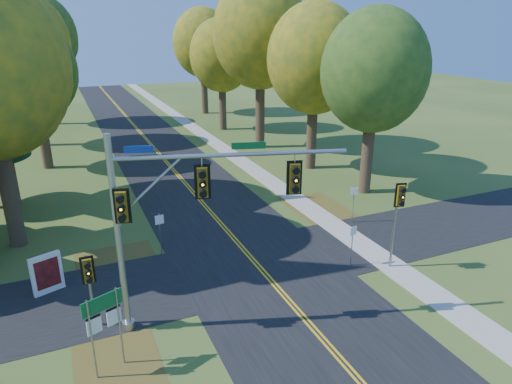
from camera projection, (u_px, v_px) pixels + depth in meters
name	position (u px, v px, depth m)	size (l,w,h in m)	color
ground	(273.00, 283.00, 21.51)	(160.00, 160.00, 0.00)	#324D1B
road_main	(273.00, 283.00, 21.51)	(8.00, 160.00, 0.02)	black
road_cross	(256.00, 264.00, 23.23)	(60.00, 6.00, 0.02)	black
centerline_left	(271.00, 283.00, 21.46)	(0.10, 160.00, 0.01)	gold
centerline_right	(275.00, 283.00, 21.54)	(0.10, 160.00, 0.01)	gold
sidewalk_east	(380.00, 258.00, 23.82)	(1.60, 160.00, 0.06)	#9E998E
leaf_patch_w_near	(120.00, 272.00, 22.52)	(4.00, 6.00, 0.00)	brown
leaf_patch_e	(329.00, 215.00, 29.22)	(3.50, 8.00, 0.00)	brown
leaf_patch_w_far	(119.00, 370.00, 16.12)	(3.00, 5.00, 0.00)	brown
tree_e_a	(374.00, 72.00, 30.44)	(7.20, 7.20, 12.73)	#38281C
tree_e_b	(315.00, 59.00, 35.95)	(7.60, 7.60, 13.33)	#38281C
tree_w_c	(34.00, 72.00, 36.25)	(6.80, 6.80, 11.91)	#38281C
tree_e_c	(261.00, 34.00, 41.91)	(8.80, 8.80, 15.79)	#38281C
tree_w_d	(26.00, 44.00, 42.90)	(8.20, 8.20, 14.56)	#38281C
tree_e_d	(222.00, 56.00, 50.42)	(7.00, 7.00, 12.32)	#38281C
tree_w_e	(40.00, 37.00, 52.63)	(8.40, 8.40, 14.97)	#38281C
tree_e_e	(203.00, 43.00, 59.76)	(7.80, 7.80, 13.74)	#38281C
traffic_mast	(176.00, 208.00, 16.79)	(8.50, 2.64, 7.98)	#9B9FA4
east_signal_pole	(399.00, 205.00, 21.59)	(0.52, 0.61, 4.56)	gray
ped_signal_pole	(89.00, 276.00, 17.50)	(0.52, 0.59, 3.26)	gray
route_sign_cluster	(104.00, 317.00, 15.38)	(1.36, 0.59, 3.12)	gray
info_kiosk	(47.00, 274.00, 20.49)	(1.35, 0.66, 1.90)	white
reg_sign_e_north	(354.00, 198.00, 27.57)	(0.43, 0.22, 2.39)	gray
reg_sign_e_south	(353.00, 238.00, 22.60)	(0.42, 0.11, 2.23)	gray
reg_sign_w	(160.00, 227.00, 23.56)	(0.46, 0.08, 2.39)	gray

